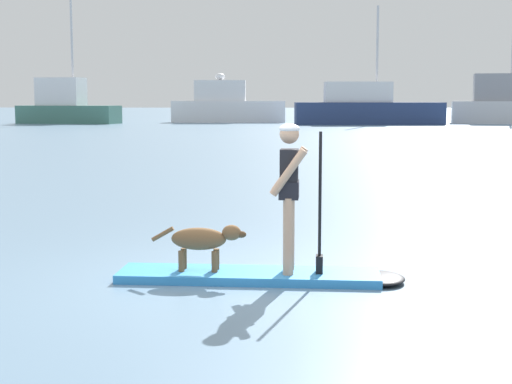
{
  "coord_description": "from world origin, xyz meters",
  "views": [
    {
      "loc": [
        0.8,
        -8.59,
        2.06
      ],
      "look_at": [
        0.0,
        1.0,
        0.9
      ],
      "focal_mm": 53.66,
      "sensor_mm": 36.0,
      "label": 1
    }
  ],
  "objects_px": {
    "moored_boat_center": "(227,106)",
    "person_paddler": "(290,186)",
    "paddleboard": "(268,276)",
    "moored_boat_outer": "(366,108)",
    "moored_boat_far_starboard": "(503,105)",
    "moored_boat_port": "(66,106)",
    "dog": "(203,240)"
  },
  "relations": [
    {
      "from": "dog",
      "to": "moored_boat_center",
      "type": "xyz_separation_m",
      "value": [
        -7.33,
        62.12,
        1.02
      ]
    },
    {
      "from": "dog",
      "to": "moored_boat_outer",
      "type": "distance_m",
      "value": 57.32
    },
    {
      "from": "paddleboard",
      "to": "dog",
      "type": "relative_size",
      "value": 2.97
    },
    {
      "from": "dog",
      "to": "paddleboard",
      "type": "bearing_deg",
      "value": -0.27
    },
    {
      "from": "dog",
      "to": "moored_boat_outer",
      "type": "height_order",
      "value": "moored_boat_outer"
    },
    {
      "from": "moored_boat_port",
      "to": "moored_boat_far_starboard",
      "type": "bearing_deg",
      "value": 4.76
    },
    {
      "from": "moored_boat_center",
      "to": "person_paddler",
      "type": "bearing_deg",
      "value": -82.37
    },
    {
      "from": "paddleboard",
      "to": "person_paddler",
      "type": "relative_size",
      "value": 1.94
    },
    {
      "from": "moored_boat_center",
      "to": "paddleboard",
      "type": "bearing_deg",
      "value": -82.59
    },
    {
      "from": "moored_boat_port",
      "to": "moored_boat_far_starboard",
      "type": "xyz_separation_m",
      "value": [
        38.42,
        3.2,
        0.13
      ]
    },
    {
      "from": "moored_boat_outer",
      "to": "moored_boat_far_starboard",
      "type": "relative_size",
      "value": 1.28
    },
    {
      "from": "paddleboard",
      "to": "moored_boat_far_starboard",
      "type": "height_order",
      "value": "moored_boat_far_starboard"
    },
    {
      "from": "moored_boat_port",
      "to": "moored_boat_far_starboard",
      "type": "relative_size",
      "value": 1.12
    },
    {
      "from": "paddleboard",
      "to": "moored_boat_far_starboard",
      "type": "xyz_separation_m",
      "value": [
        16.65,
        60.79,
        1.58
      ]
    },
    {
      "from": "paddleboard",
      "to": "dog",
      "type": "xyz_separation_m",
      "value": [
        -0.75,
        0.0,
        0.41
      ]
    },
    {
      "from": "moored_boat_port",
      "to": "moored_boat_center",
      "type": "relative_size",
      "value": 1.05
    },
    {
      "from": "paddleboard",
      "to": "moored_boat_center",
      "type": "bearing_deg",
      "value": 97.41
    },
    {
      "from": "paddleboard",
      "to": "dog",
      "type": "bearing_deg",
      "value": 179.73
    },
    {
      "from": "moored_boat_center",
      "to": "moored_boat_far_starboard",
      "type": "height_order",
      "value": "moored_boat_far_starboard"
    },
    {
      "from": "moored_boat_port",
      "to": "moored_boat_far_starboard",
      "type": "distance_m",
      "value": 38.55
    },
    {
      "from": "paddleboard",
      "to": "moored_boat_outer",
      "type": "height_order",
      "value": "moored_boat_outer"
    },
    {
      "from": "paddleboard",
      "to": "person_paddler",
      "type": "bearing_deg",
      "value": -0.27
    },
    {
      "from": "dog",
      "to": "moored_boat_outer",
      "type": "xyz_separation_m",
      "value": [
        5.22,
        57.08,
        0.92
      ]
    },
    {
      "from": "dog",
      "to": "moored_boat_center",
      "type": "height_order",
      "value": "moored_boat_center"
    },
    {
      "from": "moored_boat_far_starboard",
      "to": "moored_boat_port",
      "type": "bearing_deg",
      "value": -175.24
    },
    {
      "from": "paddleboard",
      "to": "person_paddler",
      "type": "distance_m",
      "value": 1.07
    },
    {
      "from": "person_paddler",
      "to": "moored_boat_center",
      "type": "distance_m",
      "value": 62.69
    },
    {
      "from": "paddleboard",
      "to": "dog",
      "type": "distance_m",
      "value": 0.86
    },
    {
      "from": "person_paddler",
      "to": "moored_boat_outer",
      "type": "relative_size",
      "value": 0.13
    },
    {
      "from": "paddleboard",
      "to": "moored_boat_far_starboard",
      "type": "distance_m",
      "value": 63.05
    },
    {
      "from": "person_paddler",
      "to": "moored_boat_center",
      "type": "bearing_deg",
      "value": 97.63
    },
    {
      "from": "moored_boat_port",
      "to": "moored_boat_outer",
      "type": "height_order",
      "value": "moored_boat_port"
    }
  ]
}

